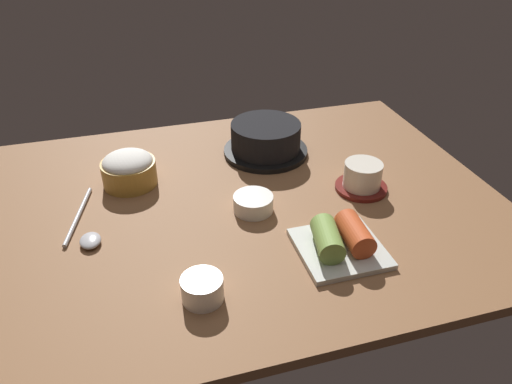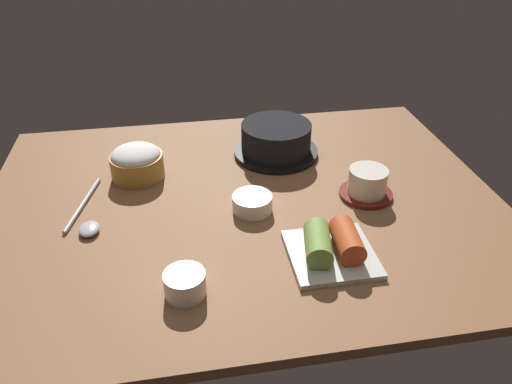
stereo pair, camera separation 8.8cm
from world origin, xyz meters
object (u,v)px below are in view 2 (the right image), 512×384
object	(u,v)px
stone_pot	(276,140)
side_bowl_near	(185,283)
rice_bowl	(137,162)
tea_cup_with_saucer	(367,184)
banchan_cup_center	(252,203)
spoon	(87,220)
kimchi_plate	(332,247)

from	to	relation	value
stone_pot	side_bowl_near	bearing A→B (deg)	-118.73
rice_bowl	tea_cup_with_saucer	world-z (taller)	rice_bowl
banchan_cup_center	spoon	distance (cm)	30.49
tea_cup_with_saucer	kimchi_plate	distance (cm)	20.67
stone_pot	kimchi_plate	distance (cm)	36.55
rice_bowl	side_bowl_near	xyz separation A→B (cm)	(8.03, -36.34, -1.44)
banchan_cup_center	kimchi_plate	size ratio (longest dim) A/B	0.54
kimchi_plate	spoon	world-z (taller)	kimchi_plate
kimchi_plate	stone_pot	bearing A→B (deg)	92.93
tea_cup_with_saucer	side_bowl_near	bearing A→B (deg)	-149.94
banchan_cup_center	side_bowl_near	distance (cm)	24.25
stone_pot	tea_cup_with_saucer	bearing A→B (deg)	-54.58
rice_bowl	kimchi_plate	bearing A→B (deg)	-44.55
side_bowl_near	spoon	xyz separation A→B (cm)	(-16.86, 21.23, -1.46)
spoon	rice_bowl	bearing A→B (deg)	59.68
side_bowl_near	kimchi_plate	bearing A→B (deg)	10.46
rice_bowl	side_bowl_near	distance (cm)	37.24
rice_bowl	spoon	bearing A→B (deg)	-120.32
rice_bowl	side_bowl_near	size ratio (longest dim) A/B	1.72
stone_pot	kimchi_plate	xyz separation A→B (cm)	(1.87, -36.47, -1.53)
rice_bowl	banchan_cup_center	size ratio (longest dim) A/B	1.45
rice_bowl	spoon	distance (cm)	17.74
spoon	side_bowl_near	bearing A→B (deg)	-51.54
rice_bowl	stone_pot	bearing A→B (deg)	8.62
stone_pot	spoon	size ratio (longest dim) A/B	0.96
banchan_cup_center	spoon	world-z (taller)	banchan_cup_center
stone_pot	banchan_cup_center	size ratio (longest dim) A/B	2.52
stone_pot	rice_bowl	xyz separation A→B (cm)	(-30.48, -4.62, -0.16)
kimchi_plate	spoon	bearing A→B (deg)	157.88
stone_pot	banchan_cup_center	bearing A→B (deg)	-113.00
kimchi_plate	tea_cup_with_saucer	bearing A→B (deg)	53.75
rice_bowl	tea_cup_with_saucer	bearing A→B (deg)	-18.81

